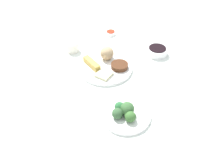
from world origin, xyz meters
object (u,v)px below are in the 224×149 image
main_plate (106,68)px  sauce_ramekin_sweet_and_sour (111,33)px  soy_sauce_bowl (157,51)px  teacup (72,47)px  broccoli_plate (126,115)px

main_plate → sauce_ramekin_sweet_and_sour: sauce_ramekin_sweet_and_sour is taller
soy_sauce_bowl → teacup: 0.45m
main_plate → sauce_ramekin_sweet_and_sour: size_ratio=4.62×
soy_sauce_bowl → teacup: bearing=0.5°
sauce_ramekin_sweet_and_sour → teacup: bearing=44.7°
soy_sauce_bowl → sauce_ramekin_sweet_and_sour: soy_sauce_bowl is taller
soy_sauce_bowl → sauce_ramekin_sweet_and_sour: size_ratio=1.94×
main_plate → soy_sauce_bowl: soy_sauce_bowl is taller
main_plate → soy_sauce_bowl: 0.30m
broccoli_plate → sauce_ramekin_sweet_and_sour: bearing=-79.7°
broccoli_plate → sauce_ramekin_sweet_and_sour: size_ratio=3.49×
broccoli_plate → soy_sauce_bowl: bearing=-108.2°
main_plate → teacup: (0.19, -0.15, 0.02)m
teacup → main_plate: bearing=142.7°
broccoli_plate → teacup: teacup is taller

